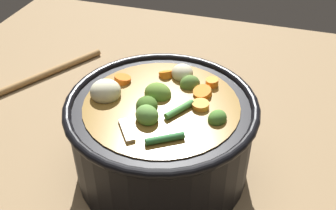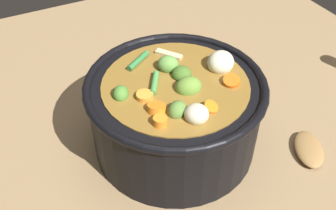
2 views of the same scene
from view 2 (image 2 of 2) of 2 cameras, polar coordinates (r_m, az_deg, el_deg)
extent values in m
plane|color=#8C704C|center=(0.65, 0.94, -5.42)|extent=(1.10, 1.10, 0.00)
cylinder|color=black|center=(0.61, 1.01, -1.52)|extent=(0.26, 0.26, 0.12)
torus|color=black|center=(0.57, 1.08, 2.97)|extent=(0.27, 0.27, 0.01)
cylinder|color=brown|center=(0.61, 1.01, -1.17)|extent=(0.22, 0.22, 0.12)
ellipsoid|color=#4B7F30|center=(0.55, -6.87, 1.61)|extent=(0.03, 0.03, 0.02)
ellipsoid|color=#5E8F40|center=(0.59, -0.01, 5.91)|extent=(0.04, 0.04, 0.03)
ellipsoid|color=#436A25|center=(0.58, 1.98, 4.43)|extent=(0.03, 0.03, 0.03)
ellipsoid|color=#567B34|center=(0.52, 1.36, -0.78)|extent=(0.04, 0.04, 0.03)
ellipsoid|color=olive|center=(0.56, 2.97, 2.58)|extent=(0.04, 0.04, 0.03)
cylinder|color=orange|center=(0.52, -1.68, -0.55)|extent=(0.04, 0.04, 0.02)
cylinder|color=orange|center=(0.53, 6.06, -0.45)|extent=(0.03, 0.03, 0.02)
cylinder|color=orange|center=(0.50, -1.18, -2.56)|extent=(0.03, 0.02, 0.02)
cylinder|color=orange|center=(0.57, 9.14, 3.28)|extent=(0.04, 0.04, 0.02)
cylinder|color=orange|center=(0.54, -3.41, 1.17)|extent=(0.03, 0.03, 0.01)
ellipsoid|color=beige|center=(0.51, 4.15, -1.32)|extent=(0.05, 0.05, 0.03)
ellipsoid|color=beige|center=(0.60, 7.63, 6.12)|extent=(0.06, 0.06, 0.03)
cylinder|color=#2F7338|center=(0.61, -4.33, 6.42)|extent=(0.05, 0.03, 0.01)
cylinder|color=#489044|center=(0.56, -1.95, 3.23)|extent=(0.03, 0.04, 0.01)
cube|color=beige|center=(0.62, 0.11, 7.36)|extent=(0.03, 0.04, 0.01)
ellipsoid|color=olive|center=(0.67, 19.72, -6.01)|extent=(0.08, 0.09, 0.02)
camera|label=1|loc=(0.81, -27.58, 36.65)|focal=42.84mm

